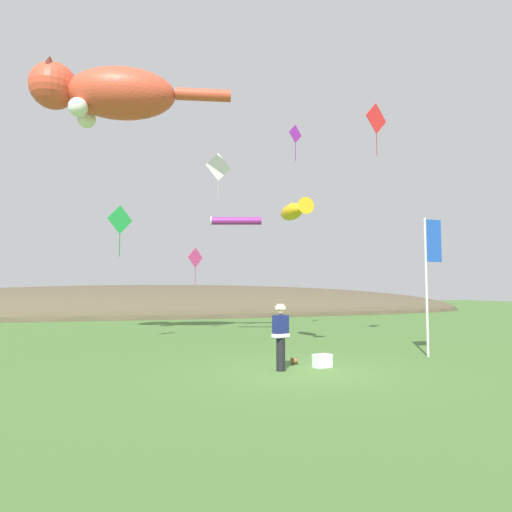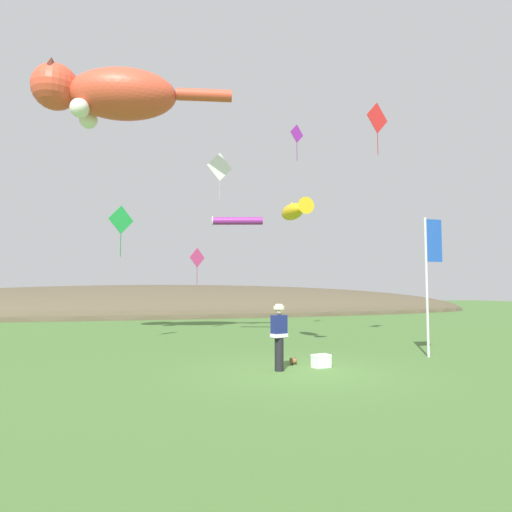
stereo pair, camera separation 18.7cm
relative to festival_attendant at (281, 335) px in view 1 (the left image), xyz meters
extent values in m
plane|color=#477033|center=(0.45, -0.35, -0.95)|extent=(120.00, 120.00, 0.00)
ellipsoid|color=brown|center=(0.45, 28.54, -0.95)|extent=(59.32, 15.09, 5.04)
ellipsoid|color=brown|center=(13.54, 25.91, -0.95)|extent=(23.91, 6.44, 3.60)
cylinder|color=black|center=(0.00, 0.00, -0.51)|extent=(0.24, 0.24, 0.88)
cube|color=navy|center=(0.00, 0.00, 0.23)|extent=(0.46, 0.37, 0.60)
cube|color=white|center=(0.00, 0.00, -0.01)|extent=(0.49, 0.39, 0.10)
sphere|color=beige|center=(0.00, 0.00, 0.64)|extent=(0.20, 0.20, 0.20)
cylinder|color=beige|center=(0.00, 0.00, 0.73)|extent=(0.30, 0.30, 0.09)
cylinder|color=beige|center=(0.00, 0.00, 0.79)|extent=(0.20, 0.20, 0.07)
cylinder|color=olive|center=(0.74, 0.88, -0.85)|extent=(0.14, 0.15, 0.15)
cylinder|color=brown|center=(0.67, 0.88, -0.85)|extent=(0.02, 0.20, 0.20)
cylinder|color=brown|center=(0.81, 0.88, -0.85)|extent=(0.02, 0.20, 0.20)
cube|color=white|center=(1.30, 0.18, -0.80)|extent=(0.54, 0.42, 0.30)
cube|color=white|center=(1.30, 0.18, -0.62)|extent=(0.55, 0.43, 0.06)
cylinder|color=silver|center=(5.43, 0.96, 1.30)|extent=(0.08, 0.08, 4.52)
cube|color=#1E4CB2|center=(5.75, 0.96, 2.81)|extent=(0.60, 0.03, 1.40)
ellipsoid|color=#E04C33|center=(-4.15, 8.44, 9.65)|extent=(4.99, 3.28, 2.19)
ellipsoid|color=white|center=(-4.36, 8.48, 9.26)|extent=(3.20, 1.89, 1.21)
sphere|color=#E04C33|center=(-6.94, 9.00, 9.87)|extent=(1.97, 1.97, 1.97)
cone|color=#4E1A11|center=(-7.05, 8.47, 10.59)|extent=(0.83, 0.83, 0.66)
cone|color=#4E1A11|center=(-6.83, 9.54, 10.59)|extent=(0.83, 0.83, 0.66)
sphere|color=white|center=(-5.86, 8.11, 8.72)|extent=(0.79, 0.79, 0.79)
sphere|color=white|center=(-5.60, 9.41, 8.72)|extent=(0.79, 0.79, 0.79)
cylinder|color=#E04C33|center=(-0.71, 7.75, 9.76)|extent=(2.47, 0.99, 0.53)
ellipsoid|color=gold|center=(2.27, 4.80, 4.22)|extent=(0.70, 1.77, 0.62)
cone|color=gold|center=(2.25, 3.63, 4.22)|extent=(0.63, 0.58, 0.62)
cone|color=gold|center=(2.27, 4.85, 4.49)|extent=(0.30, 0.30, 0.29)
sphere|color=black|center=(2.50, 5.36, 4.27)|extent=(0.14, 0.14, 0.14)
cylinder|color=#8C268C|center=(1.17, 9.04, 4.42)|extent=(2.36, 1.06, 0.36)
torus|color=white|center=(0.04, 9.40, 4.42)|extent=(0.19, 0.44, 0.44)
cube|color=green|center=(-4.11, 7.23, 3.98)|extent=(0.97, 0.65, 1.16)
cylinder|color=black|center=(-4.11, 7.24, 3.98)|extent=(0.66, 0.44, 0.02)
cube|color=#1A7C35|center=(-4.11, 7.23, 2.96)|extent=(0.03, 0.02, 0.90)
cube|color=white|center=(0.44, 9.79, 7.16)|extent=(1.34, 0.39, 1.39)
cylinder|color=black|center=(0.44, 9.80, 7.16)|extent=(0.90, 0.27, 0.02)
cube|color=#A9A9A9|center=(0.44, 9.79, 6.01)|extent=(0.03, 0.02, 0.90)
cube|color=red|center=(5.94, 4.52, 8.27)|extent=(1.24, 0.46, 1.31)
cylinder|color=black|center=(5.94, 4.53, 8.27)|extent=(0.84, 0.31, 0.02)
cube|color=maroon|center=(5.94, 4.52, 7.17)|extent=(0.03, 0.02, 0.90)
cube|color=purple|center=(4.21, 9.09, 8.96)|extent=(0.85, 0.42, 0.94)
cylinder|color=black|center=(4.21, 9.10, 8.96)|extent=(0.58, 0.29, 0.02)
cube|color=#6B1A7C|center=(4.21, 9.09, 8.04)|extent=(0.03, 0.02, 0.90)
cube|color=#E53F8C|center=(-0.26, 11.97, 2.85)|extent=(0.88, 0.60, 1.05)
cylinder|color=black|center=(-0.26, 11.98, 2.85)|extent=(0.59, 0.41, 0.02)
cube|color=#A02C62|center=(-0.26, 11.97, 1.88)|extent=(0.03, 0.02, 0.90)
camera|label=1|loc=(-4.31, -11.57, 1.24)|focal=32.00mm
camera|label=2|loc=(-4.13, -11.62, 1.24)|focal=32.00mm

